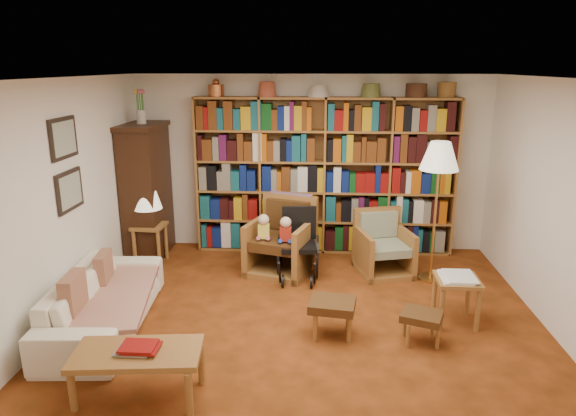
# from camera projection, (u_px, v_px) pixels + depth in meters

# --- Properties ---
(floor) EXTENTS (5.00, 5.00, 0.00)m
(floor) POSITION_uv_depth(u_px,v_px,m) (304.00, 328.00, 5.29)
(floor) COLOR #8F3F16
(floor) RESTS_ON ground
(ceiling) EXTENTS (5.00, 5.00, 0.00)m
(ceiling) POSITION_uv_depth(u_px,v_px,m) (306.00, 79.00, 4.62)
(ceiling) COLOR silver
(ceiling) RESTS_ON wall_back
(wall_back) EXTENTS (5.00, 0.00, 5.00)m
(wall_back) POSITION_uv_depth(u_px,v_px,m) (311.00, 164.00, 7.36)
(wall_back) COLOR white
(wall_back) RESTS_ON floor
(wall_front) EXTENTS (5.00, 0.00, 5.00)m
(wall_front) POSITION_uv_depth(u_px,v_px,m) (288.00, 351.00, 2.55)
(wall_front) COLOR white
(wall_front) RESTS_ON floor
(wall_left) EXTENTS (0.00, 5.00, 5.00)m
(wall_left) POSITION_uv_depth(u_px,v_px,m) (54.00, 207.00, 5.11)
(wall_left) COLOR white
(wall_left) RESTS_ON floor
(wall_right) EXTENTS (0.00, 5.00, 5.00)m
(wall_right) POSITION_uv_depth(u_px,v_px,m) (571.00, 217.00, 4.80)
(wall_right) COLOR white
(wall_right) RESTS_ON floor
(bookshelf) EXTENTS (3.60, 0.30, 2.42)m
(bookshelf) POSITION_uv_depth(u_px,v_px,m) (324.00, 172.00, 7.20)
(bookshelf) COLOR #A06C31
(bookshelf) RESTS_ON floor
(curio_cabinet) EXTENTS (0.50, 0.95, 2.40)m
(curio_cabinet) POSITION_uv_depth(u_px,v_px,m) (147.00, 190.00, 7.10)
(curio_cabinet) COLOR #3B1F10
(curio_cabinet) RESTS_ON floor
(framed_pictures) EXTENTS (0.03, 0.52, 0.97)m
(framed_pictures) POSITION_uv_depth(u_px,v_px,m) (67.00, 165.00, 5.30)
(framed_pictures) COLOR black
(framed_pictures) RESTS_ON wall_left
(sofa) EXTENTS (2.01, 0.91, 0.57)m
(sofa) POSITION_uv_depth(u_px,v_px,m) (104.00, 301.00, 5.26)
(sofa) COLOR white
(sofa) RESTS_ON floor
(sofa_throw) EXTENTS (1.08, 1.65, 0.04)m
(sofa_throw) POSITION_uv_depth(u_px,v_px,m) (109.00, 300.00, 5.25)
(sofa_throw) COLOR beige
(sofa_throw) RESTS_ON sofa
(cushion_left) EXTENTS (0.16, 0.37, 0.35)m
(cushion_left) POSITION_uv_depth(u_px,v_px,m) (104.00, 272.00, 5.56)
(cushion_left) COLOR maroon
(cushion_left) RESTS_ON sofa
(cushion_right) EXTENTS (0.16, 0.41, 0.40)m
(cushion_right) POSITION_uv_depth(u_px,v_px,m) (74.00, 301.00, 4.89)
(cushion_right) COLOR maroon
(cushion_right) RESTS_ON sofa
(side_table_lamp) EXTENTS (0.43, 0.43, 0.54)m
(side_table_lamp) POSITION_uv_depth(u_px,v_px,m) (150.00, 234.00, 6.94)
(side_table_lamp) COLOR #A06C31
(side_table_lamp) RESTS_ON floor
(table_lamp) EXTENTS (0.38, 0.38, 0.52)m
(table_lamp) POSITION_uv_depth(u_px,v_px,m) (147.00, 199.00, 6.81)
(table_lamp) COLOR gold
(table_lamp) RESTS_ON side_table_lamp
(armchair_leather) EXTENTS (1.00, 1.00, 0.97)m
(armchair_leather) POSITION_uv_depth(u_px,v_px,m) (281.00, 240.00, 6.74)
(armchair_leather) COLOR #A06C31
(armchair_leather) RESTS_ON floor
(armchair_sage) EXTENTS (0.81, 0.82, 0.80)m
(armchair_sage) POSITION_uv_depth(u_px,v_px,m) (383.00, 248.00, 6.69)
(armchair_sage) COLOR #A06C31
(armchair_sage) RESTS_ON floor
(wheelchair) EXTENTS (0.51, 0.71, 0.89)m
(wheelchair) POSITION_uv_depth(u_px,v_px,m) (299.00, 246.00, 6.49)
(wheelchair) COLOR black
(wheelchair) RESTS_ON floor
(floor_lamp) EXTENTS (0.46, 0.46, 1.75)m
(floor_lamp) POSITION_uv_depth(u_px,v_px,m) (439.00, 162.00, 6.08)
(floor_lamp) COLOR gold
(floor_lamp) RESTS_ON floor
(side_table_papers) EXTENTS (0.44, 0.44, 0.53)m
(side_table_papers) POSITION_uv_depth(u_px,v_px,m) (457.00, 286.00, 5.30)
(side_table_papers) COLOR #A06C31
(side_table_papers) RESTS_ON floor
(footstool_a) EXTENTS (0.49, 0.44, 0.38)m
(footstool_a) POSITION_uv_depth(u_px,v_px,m) (332.00, 307.00, 5.08)
(footstool_a) COLOR #513215
(footstool_a) RESTS_ON floor
(footstool_b) EXTENTS (0.46, 0.43, 0.32)m
(footstool_b) POSITION_uv_depth(u_px,v_px,m) (422.00, 318.00, 4.96)
(footstool_b) COLOR #513215
(footstool_b) RESTS_ON floor
(coffee_table) EXTENTS (1.06, 0.61, 0.47)m
(coffee_table) POSITION_uv_depth(u_px,v_px,m) (138.00, 357.00, 4.11)
(coffee_table) COLOR #A06C31
(coffee_table) RESTS_ON floor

